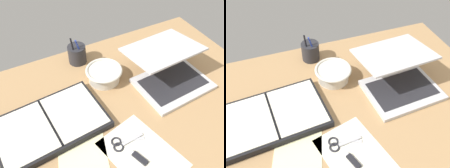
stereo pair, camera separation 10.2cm
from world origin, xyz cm
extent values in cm
cube|color=tan|center=(0.00, 0.00, 1.00)|extent=(140.00, 100.00, 2.00)
cube|color=silver|center=(30.26, 5.23, 2.90)|extent=(31.93, 25.17, 1.80)
cube|color=#232328|center=(30.26, 5.23, 3.92)|extent=(27.88, 18.40, 0.24)
cube|color=silver|center=(29.69, 15.28, 15.41)|extent=(31.92, 25.04, 4.12)
cube|color=silver|center=(29.72, 14.81, 15.34)|extent=(29.34, 22.52, 3.31)
cylinder|color=silver|center=(4.87, 22.41, 4.89)|extent=(13.91, 13.91, 5.79)
torus|color=silver|center=(4.87, 22.41, 7.79)|extent=(16.37, 16.37, 1.31)
cylinder|color=#28282D|center=(-0.77, 40.04, 6.44)|extent=(8.57, 8.57, 8.87)
cylinder|color=black|center=(-2.70, 38.68, 9.87)|extent=(1.80, 2.20, 13.76)
cylinder|color=#233899|center=(0.41, 38.00, 9.97)|extent=(4.44, 2.93, 13.62)
cube|color=black|center=(-24.59, 9.03, 3.40)|extent=(42.97, 29.18, 2.80)
cube|color=silver|center=(-34.52, 8.25, 4.95)|extent=(20.94, 25.28, 0.30)
cube|color=silver|center=(-14.65, 9.81, 4.95)|extent=(20.94, 25.28, 0.30)
cube|color=black|center=(-24.59, 9.03, 5.10)|extent=(2.66, 23.85, 0.30)
cube|color=#B7B7BC|center=(-0.41, -10.64, 2.60)|extent=(8.91, 1.80, 0.30)
cube|color=#B7B7BC|center=(-0.41, -10.64, 2.30)|extent=(8.72, 4.17, 0.30)
torus|color=#232328|center=(-6.10, -11.02, 2.30)|extent=(3.90, 3.90, 0.70)
torus|color=#232328|center=(-5.76, -8.68, 2.30)|extent=(3.90, 3.90, 0.70)
cube|color=silver|center=(0.37, -17.13, 2.08)|extent=(26.03, 32.37, 0.16)
cube|color=#F4EFB2|center=(-18.32, -6.75, 2.08)|extent=(23.12, 28.00, 0.16)
cube|color=black|center=(-1.74, -18.38, 2.50)|extent=(3.84, 6.32, 1.00)
cube|color=silver|center=(-2.91, -14.98, 2.50)|extent=(1.52, 1.52, 0.60)
camera|label=1|loc=(-29.73, -50.88, 81.52)|focal=40.00mm
camera|label=2|loc=(-20.43, -54.97, 81.52)|focal=40.00mm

